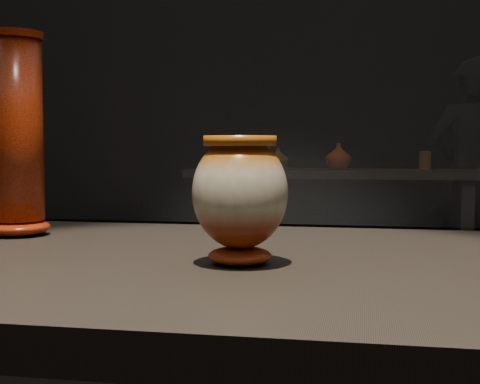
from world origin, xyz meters
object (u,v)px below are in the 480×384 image
Objects in this scene: tall_vase at (16,138)px; visitor at (470,173)px; main_vase at (240,194)px; back_shelf at (334,208)px.

visitor reaches higher than tall_vase.
back_shelf is (-0.04, 3.72, -0.36)m from main_vase.
back_shelf is 1.16× the size of visitor.
visitor is (1.41, 4.15, -0.22)m from tall_vase.
visitor is (0.95, 4.37, -0.14)m from main_vase.
back_shelf is at bearing 83.11° from tall_vase.
tall_vase is 3.55m from back_shelf.
tall_vase is (-0.46, 0.22, 0.08)m from main_vase.
visitor is (0.99, 0.65, 0.23)m from back_shelf.
back_shelf is at bearing 90.62° from main_vase.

